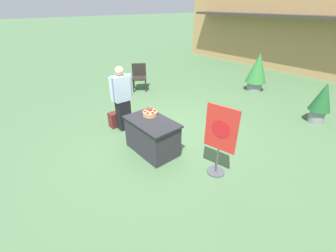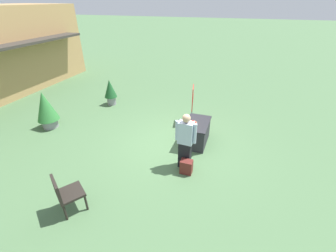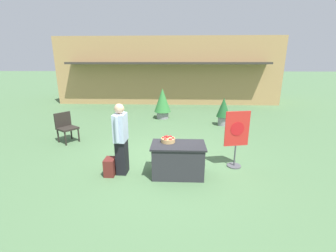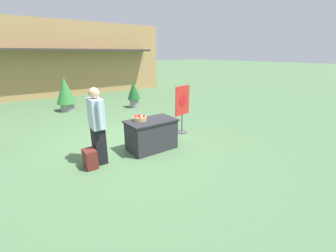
# 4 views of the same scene
# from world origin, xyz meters

# --- Properties ---
(ground_plane) EXTENTS (120.00, 120.00, 0.00)m
(ground_plane) POSITION_xyz_m (0.00, 0.00, 0.00)
(ground_plane) COLOR #4C7047
(storefront_building) EXTENTS (13.98, 4.79, 4.12)m
(storefront_building) POSITION_xyz_m (-0.34, 10.44, 2.06)
(storefront_building) COLOR tan
(storefront_building) RESTS_ON ground_plane
(display_table) EXTENTS (1.26, 0.76, 0.79)m
(display_table) POSITION_xyz_m (0.32, -0.68, 0.40)
(display_table) COLOR #2D2D33
(display_table) RESTS_ON ground_plane
(apple_basket) EXTENTS (0.33, 0.33, 0.16)m
(apple_basket) POSITION_xyz_m (0.07, -0.54, 0.85)
(apple_basket) COLOR tan
(apple_basket) RESTS_ON display_table
(person_visitor) EXTENTS (0.28, 0.61, 1.72)m
(person_visitor) POSITION_xyz_m (-1.04, -0.62, 0.88)
(person_visitor) COLOR black
(person_visitor) RESTS_ON ground_plane
(backpack) EXTENTS (0.24, 0.34, 0.42)m
(backpack) POSITION_xyz_m (-1.31, -0.75, 0.21)
(backpack) COLOR maroon
(backpack) RESTS_ON ground_plane
(poster_board) EXTENTS (0.63, 0.36, 1.47)m
(poster_board) POSITION_xyz_m (1.78, -0.17, 0.82)
(poster_board) COLOR #4C4C51
(poster_board) RESTS_ON ground_plane
(potted_plant_near_left) EXTENTS (0.79, 0.79, 1.44)m
(potted_plant_near_left) POSITION_xyz_m (-0.42, 4.93, 0.79)
(potted_plant_near_left) COLOR gray
(potted_plant_near_left) RESTS_ON ground_plane
(potted_plant_far_left) EXTENTS (0.57, 0.57, 1.19)m
(potted_plant_far_left) POSITION_xyz_m (2.24, 3.81, 0.67)
(potted_plant_far_left) COLOR gray
(potted_plant_far_left) RESTS_ON ground_plane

